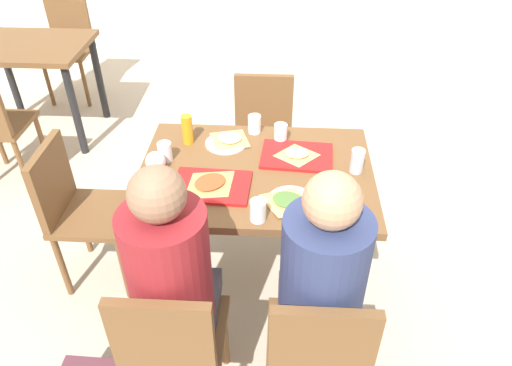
# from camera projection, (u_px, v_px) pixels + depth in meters

# --- Properties ---
(ground_plane) EXTENTS (10.00, 10.00, 0.02)m
(ground_plane) POSITION_uv_depth(u_px,v_px,m) (256.00, 279.00, 2.86)
(ground_plane) COLOR #B7A893
(main_table) EXTENTS (1.15, 0.85, 0.78)m
(main_table) POSITION_uv_depth(u_px,v_px,m) (256.00, 187.00, 2.45)
(main_table) COLOR brown
(main_table) RESTS_ON ground_plane
(chair_near_left) EXTENTS (0.40, 0.40, 0.87)m
(chair_near_left) POSITION_uv_depth(u_px,v_px,m) (172.00, 342.00, 1.92)
(chair_near_left) COLOR brown
(chair_near_left) RESTS_ON ground_plane
(chair_near_right) EXTENTS (0.40, 0.40, 0.87)m
(chair_near_right) POSITION_uv_depth(u_px,v_px,m) (318.00, 350.00, 1.89)
(chair_near_right) COLOR brown
(chair_near_right) RESTS_ON ground_plane
(chair_far_side) EXTENTS (0.40, 0.40, 0.87)m
(chair_far_side) POSITION_uv_depth(u_px,v_px,m) (263.00, 132.00, 3.19)
(chair_far_side) COLOR brown
(chair_far_side) RESTS_ON ground_plane
(chair_left_end) EXTENTS (0.40, 0.40, 0.87)m
(chair_left_end) POSITION_uv_depth(u_px,v_px,m) (77.00, 205.00, 2.59)
(chair_left_end) COLOR brown
(chair_left_end) RESTS_ON ground_plane
(person_in_red) EXTENTS (0.32, 0.42, 1.28)m
(person_in_red) POSITION_uv_depth(u_px,v_px,m) (172.00, 273.00, 1.88)
(person_in_red) COLOR #383842
(person_in_red) RESTS_ON ground_plane
(person_in_brown_jacket) EXTENTS (0.32, 0.42, 1.28)m
(person_in_brown_jacket) POSITION_uv_depth(u_px,v_px,m) (321.00, 279.00, 1.85)
(person_in_brown_jacket) COLOR #383842
(person_in_brown_jacket) RESTS_ON ground_plane
(tray_red_near) EXTENTS (0.37, 0.28, 0.02)m
(tray_red_near) POSITION_uv_depth(u_px,v_px,m) (211.00, 186.00, 2.27)
(tray_red_near) COLOR red
(tray_red_near) RESTS_ON main_table
(tray_red_far) EXTENTS (0.38, 0.28, 0.02)m
(tray_red_far) POSITION_uv_depth(u_px,v_px,m) (297.00, 156.00, 2.47)
(tray_red_far) COLOR red
(tray_red_far) RESTS_ON main_table
(paper_plate_center) EXTENTS (0.22, 0.22, 0.01)m
(paper_plate_center) POSITION_uv_depth(u_px,v_px,m) (226.00, 143.00, 2.58)
(paper_plate_center) COLOR white
(paper_plate_center) RESTS_ON main_table
(paper_plate_near_edge) EXTENTS (0.22, 0.22, 0.01)m
(paper_plate_near_edge) POSITION_uv_depth(u_px,v_px,m) (291.00, 201.00, 2.19)
(paper_plate_near_edge) COLOR white
(paper_plate_near_edge) RESTS_ON main_table
(pizza_slice_a) EXTENTS (0.28, 0.28, 0.02)m
(pizza_slice_a) POSITION_uv_depth(u_px,v_px,m) (210.00, 183.00, 2.26)
(pizza_slice_a) COLOR tan
(pizza_slice_a) RESTS_ON tray_red_near
(pizza_slice_b) EXTENTS (0.19, 0.17, 0.02)m
(pizza_slice_b) POSITION_uv_depth(u_px,v_px,m) (297.00, 154.00, 2.46)
(pizza_slice_b) COLOR #DBAD60
(pizza_slice_b) RESTS_ON tray_red_far
(pizza_slice_c) EXTENTS (0.25, 0.25, 0.02)m
(pizza_slice_c) POSITION_uv_depth(u_px,v_px,m) (230.00, 138.00, 2.59)
(pizza_slice_c) COLOR #DBAD60
(pizza_slice_c) RESTS_ON paper_plate_center
(pizza_slice_d) EXTENTS (0.24, 0.22, 0.02)m
(pizza_slice_d) POSITION_uv_depth(u_px,v_px,m) (288.00, 201.00, 2.17)
(pizza_slice_d) COLOR #DBAD60
(pizza_slice_d) RESTS_ON paper_plate_near_edge
(plastic_cup_a) EXTENTS (0.07, 0.07, 0.10)m
(plastic_cup_a) POSITION_uv_depth(u_px,v_px,m) (254.00, 124.00, 2.64)
(plastic_cup_a) COLOR white
(plastic_cup_a) RESTS_ON main_table
(plastic_cup_b) EXTENTS (0.07, 0.07, 0.10)m
(plastic_cup_b) POSITION_uv_depth(u_px,v_px,m) (258.00, 211.00, 2.07)
(plastic_cup_b) COLOR white
(plastic_cup_b) RESTS_ON main_table
(plastic_cup_c) EXTENTS (0.07, 0.07, 0.10)m
(plastic_cup_c) POSITION_uv_depth(u_px,v_px,m) (165.00, 152.00, 2.43)
(plastic_cup_c) COLOR white
(plastic_cup_c) RESTS_ON main_table
(plastic_cup_d) EXTENTS (0.07, 0.07, 0.10)m
(plastic_cup_d) POSITION_uv_depth(u_px,v_px,m) (281.00, 133.00, 2.57)
(plastic_cup_d) COLOR white
(plastic_cup_d) RESTS_ON main_table
(soda_can) EXTENTS (0.07, 0.07, 0.12)m
(soda_can) POSITION_uv_depth(u_px,v_px,m) (357.00, 161.00, 2.34)
(soda_can) COLOR #B7BCC6
(soda_can) RESTS_ON main_table
(condiment_bottle) EXTENTS (0.06, 0.06, 0.16)m
(condiment_bottle) POSITION_uv_depth(u_px,v_px,m) (187.00, 130.00, 2.54)
(condiment_bottle) COLOR orange
(condiment_bottle) RESTS_ON main_table
(foil_bundle) EXTENTS (0.10, 0.10, 0.10)m
(foil_bundle) POSITION_uv_depth(u_px,v_px,m) (156.00, 161.00, 2.36)
(foil_bundle) COLOR silver
(foil_bundle) RESTS_ON main_table
(background_table) EXTENTS (0.90, 0.70, 0.78)m
(background_table) POSITION_uv_depth(u_px,v_px,m) (31.00, 61.00, 3.78)
(background_table) COLOR brown
(background_table) RESTS_ON ground_plane
(background_chair_far) EXTENTS (0.40, 0.40, 0.87)m
(background_chair_far) POSITION_uv_depth(u_px,v_px,m) (69.00, 42.00, 4.44)
(background_chair_far) COLOR brown
(background_chair_far) RESTS_ON ground_plane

